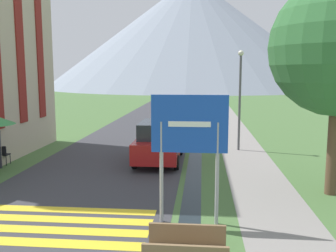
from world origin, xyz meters
TOP-DOWN VIEW (x-y plane):
  - ground_plane at (0.00, 20.00)m, footprint 160.00×160.00m
  - road at (-2.50, 30.00)m, footprint 6.40×60.00m
  - footpath at (3.60, 30.00)m, footprint 2.20×60.00m
  - drainage_channel at (1.20, 30.00)m, footprint 0.60×60.00m
  - crosswalk_marking at (-2.50, 4.08)m, footprint 5.44×2.54m
  - mountain_distant at (-1.42, 97.13)m, footprint 76.44×76.44m
  - road_sign at (1.18, 4.51)m, footprint 1.97×0.11m
  - parked_car_near at (-0.40, 11.35)m, footprint 1.94×4.50m
  - parked_car_far at (-0.64, 25.36)m, footprint 1.78×3.93m
  - cafe_chair_far_right at (-6.99, 10.04)m, footprint 0.40×0.40m
  - streetlamp at (3.38, 14.20)m, footprint 0.28×0.28m

SIDE VIEW (x-z plane):
  - ground_plane at x=0.00m, z-range 0.00..0.00m
  - drainage_channel at x=1.20m, z-range 0.00..0.00m
  - road at x=-2.50m, z-range 0.00..0.01m
  - footpath at x=3.60m, z-range 0.00..0.01m
  - crosswalk_marking at x=-2.50m, z-range 0.00..0.01m
  - cafe_chair_far_right at x=-6.99m, z-range 0.09..0.94m
  - parked_car_far at x=-0.64m, z-range 0.00..1.82m
  - parked_car_near at x=-0.40m, z-range 0.00..1.82m
  - road_sign at x=1.18m, z-range 0.61..4.01m
  - streetlamp at x=3.38m, z-range 0.48..5.53m
  - mountain_distant at x=-1.42m, z-range 0.00..28.66m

